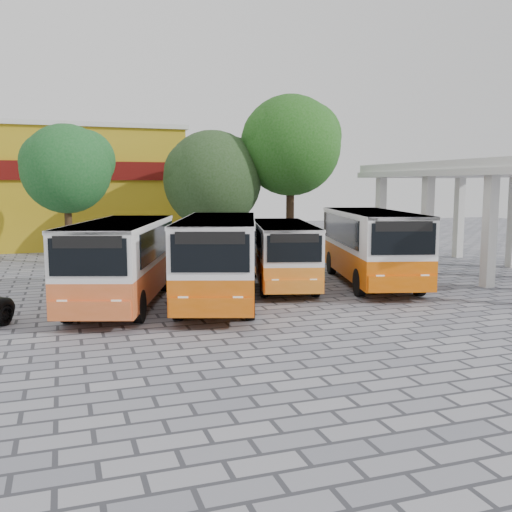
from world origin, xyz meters
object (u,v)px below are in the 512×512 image
object	(u,v)px
bus_centre_left	(219,254)
bus_far_left	(122,257)
bus_far_right	(371,242)
bus_centre_right	(283,250)

from	to	relation	value
bus_centre_left	bus_far_left	bearing A→B (deg)	-172.58
bus_centre_left	bus_far_right	xyz separation A→B (m)	(7.32, 1.70, 0.04)
bus_far_right	bus_far_left	bearing A→B (deg)	-159.16
bus_far_left	bus_centre_right	xyz separation A→B (m)	(6.89, 1.71, -0.19)
bus_centre_left	bus_centre_right	bearing A→B (deg)	52.78
bus_far_left	bus_centre_right	world-z (taller)	bus_far_left
bus_far_left	bus_far_right	world-z (taller)	bus_far_right
bus_far_left	bus_far_right	xyz separation A→B (m)	(10.74, 1.03, 0.09)
bus_centre_right	bus_far_right	size ratio (longest dim) A/B	0.85
bus_centre_left	bus_far_right	distance (m)	7.51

